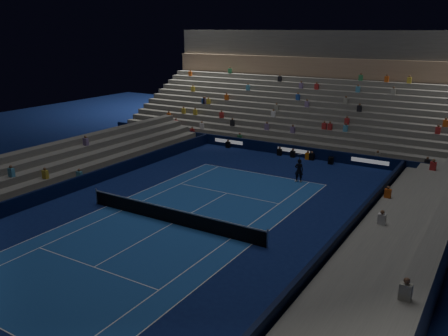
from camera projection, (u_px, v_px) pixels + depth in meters
ground at (173, 223)px, 28.52m from camera, size 90.00×90.00×0.00m
court_surface at (173, 223)px, 28.52m from camera, size 10.97×23.77×0.01m
sponsor_barrier_far at (294, 151)px, 43.51m from camera, size 44.00×0.25×1.00m
sponsor_barrier_east at (327, 254)px, 23.53m from camera, size 0.25×37.00×1.00m
sponsor_barrier_west at (63, 189)px, 33.22m from camera, size 0.25×37.00×1.00m
grandstand_main at (330, 106)px, 50.38m from camera, size 44.00×15.20×11.20m
grandstand_east at (399, 264)px, 21.68m from camera, size 5.00×37.00×2.50m
grandstand_west at (31, 175)px, 34.84m from camera, size 5.00×37.00×2.50m
tennis_net at (172, 216)px, 28.37m from camera, size 12.90×0.10×1.10m
tennis_player at (299, 170)px, 36.09m from camera, size 0.75×0.59×1.82m
broadcast_camera at (331, 160)px, 41.05m from camera, size 0.52×0.93×0.59m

